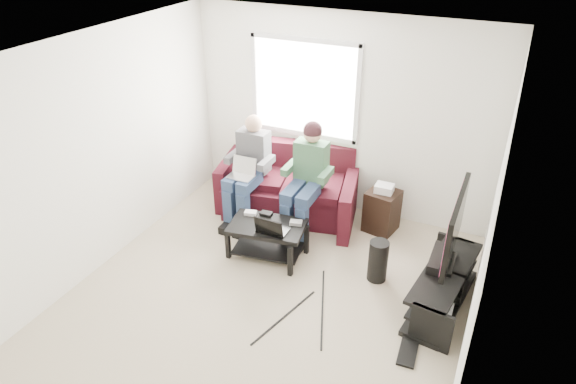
{
  "coord_description": "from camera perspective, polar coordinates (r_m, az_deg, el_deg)",
  "views": [
    {
      "loc": [
        1.96,
        -3.64,
        3.68
      ],
      "look_at": [
        0.02,
        0.6,
        1.04
      ],
      "focal_mm": 32.0,
      "sensor_mm": 36.0,
      "label": 1
    }
  ],
  "objects": [
    {
      "name": "console_black",
      "position": [
        5.54,
        16.82,
        -10.02
      ],
      "size": [
        0.38,
        0.3,
        0.07
      ],
      "primitive_type": "cube",
      "color": "black",
      "rests_on": "tv_stand"
    },
    {
      "name": "tv",
      "position": [
        5.3,
        18.04,
        -3.75
      ],
      "size": [
        0.12,
        1.1,
        0.81
      ],
      "color": "black",
      "rests_on": "tv_stand"
    },
    {
      "name": "console_grey",
      "position": [
        5.81,
        17.42,
        -7.94
      ],
      "size": [
        0.34,
        0.26,
        0.08
      ],
      "primitive_type": "cube",
      "color": "gray",
      "rests_on": "tv_stand"
    },
    {
      "name": "floor",
      "position": [
        5.54,
        -2.85,
        -12.19
      ],
      "size": [
        4.5,
        4.5,
        0.0
      ],
      "primitive_type": "plane",
      "color": "#B2A68A",
      "rests_on": "ground"
    },
    {
      "name": "ceiling",
      "position": [
        4.28,
        -3.73,
        14.82
      ],
      "size": [
        4.5,
        4.5,
        0.0
      ],
      "primitive_type": "plane",
      "rotation": [
        3.14,
        0.0,
        0.0
      ],
      "color": "white",
      "rests_on": "wall_back"
    },
    {
      "name": "subwoofer",
      "position": [
        5.77,
        9.96,
        -7.54
      ],
      "size": [
        0.21,
        0.21,
        0.49
      ],
      "primitive_type": "cylinder",
      "color": "black",
      "rests_on": "floor"
    },
    {
      "name": "person_right",
      "position": [
        6.25,
        2.1,
        2.21
      ],
      "size": [
        0.4,
        0.71,
        1.41
      ],
      "color": "#30496B",
      "rests_on": "sofa"
    },
    {
      "name": "soundbar",
      "position": [
        5.53,
        16.19,
        -7.05
      ],
      "size": [
        0.12,
        0.5,
        0.1
      ],
      "primitive_type": "cube",
      "color": "black",
      "rests_on": "tv_stand"
    },
    {
      "name": "keyboard_floor",
      "position": [
        5.19,
        13.3,
        -16.44
      ],
      "size": [
        0.2,
        0.5,
        0.03
      ],
      "primitive_type": "cube",
      "rotation": [
        0.0,
        0.0,
        0.07
      ],
      "color": "black",
      "rests_on": "floor"
    },
    {
      "name": "controller_b",
      "position": [
        6.11,
        -2.43,
        -2.44
      ],
      "size": [
        0.14,
        0.1,
        0.04
      ],
      "primitive_type": "cube",
      "rotation": [
        0.0,
        0.0,
        0.04
      ],
      "color": "black",
      "rests_on": "coffee_table"
    },
    {
      "name": "tv_stand",
      "position": [
        5.62,
        16.8,
        -10.29
      ],
      "size": [
        0.58,
        1.38,
        0.44
      ],
      "color": "black",
      "rests_on": "floor"
    },
    {
      "name": "person_left",
      "position": [
        6.57,
        -4.43,
        3.0
      ],
      "size": [
        0.4,
        0.71,
        1.37
      ],
      "color": "#30496B",
      "rests_on": "sofa"
    },
    {
      "name": "wall_back",
      "position": [
        6.65,
        5.83,
        8.38
      ],
      "size": [
        4.5,
        0.0,
        4.5
      ],
      "primitive_type": "plane",
      "rotation": [
        1.57,
        0.0,
        0.0
      ],
      "color": "white",
      "rests_on": "floor"
    },
    {
      "name": "sofa",
      "position": [
        6.88,
        -0.01,
        0.34
      ],
      "size": [
        2.08,
        1.21,
        0.89
      ],
      "color": "#421018",
      "rests_on": "floor"
    },
    {
      "name": "window",
      "position": [
        6.7,
        1.8,
        11.41
      ],
      "size": [
        1.48,
        0.04,
        1.28
      ],
      "color": "white",
      "rests_on": "wall_back"
    },
    {
      "name": "end_table",
      "position": [
        6.59,
        10.41,
        -1.96
      ],
      "size": [
        0.37,
        0.37,
        0.65
      ],
      "color": "black",
      "rests_on": "floor"
    },
    {
      "name": "controller_c",
      "position": [
        5.94,
        0.9,
        -3.43
      ],
      "size": [
        0.16,
        0.12,
        0.04
      ],
      "primitive_type": "cube",
      "rotation": [
        0.0,
        0.0,
        0.28
      ],
      "color": "gray",
      "rests_on": "coffee_table"
    },
    {
      "name": "coffee_table",
      "position": [
        6.01,
        -2.32,
        -4.56
      ],
      "size": [
        0.94,
        0.66,
        0.43
      ],
      "color": "black",
      "rests_on": "floor"
    },
    {
      "name": "laptop_black",
      "position": [
        5.77,
        -1.66,
        -3.32
      ],
      "size": [
        0.37,
        0.28,
        0.24
      ],
      "primitive_type": null,
      "rotation": [
        0.0,
        0.0,
        0.12
      ],
      "color": "black",
      "rests_on": "coffee_table"
    },
    {
      "name": "wall_left",
      "position": [
        5.88,
        -20.82,
        3.63
      ],
      "size": [
        0.0,
        4.5,
        4.5
      ],
      "primitive_type": "plane",
      "rotation": [
        1.57,
        0.0,
        1.57
      ],
      "color": "white",
      "rests_on": "floor"
    },
    {
      "name": "controller_a",
      "position": [
        6.13,
        -4.18,
        -2.33
      ],
      "size": [
        0.16,
        0.12,
        0.04
      ],
      "primitive_type": "cube",
      "rotation": [
        0.0,
        0.0,
        0.23
      ],
      "color": "silver",
      "rests_on": "coffee_table"
    },
    {
      "name": "wall_right",
      "position": [
        4.35,
        20.98,
        -5.92
      ],
      "size": [
        0.0,
        4.5,
        4.5
      ],
      "primitive_type": "plane",
      "rotation": [
        1.57,
        0.0,
        -1.57
      ],
      "color": "white",
      "rests_on": "floor"
    },
    {
      "name": "console_white",
      "position": [
        5.27,
        16.15,
        -12.33
      ],
      "size": [
        0.3,
        0.22,
        0.06
      ],
      "primitive_type": "cube",
      "color": "silver",
      "rests_on": "tv_stand"
    },
    {
      "name": "wall_front",
      "position": [
        3.38,
        -22.01,
        -17.99
      ],
      "size": [
        4.5,
        0.0,
        4.5
      ],
      "primitive_type": "plane",
      "rotation": [
        -1.57,
        0.0,
        0.0
      ],
      "color": "white",
      "rests_on": "floor"
    },
    {
      "name": "drink_cup",
      "position": [
        5.96,
        17.78,
        -4.31
      ],
      "size": [
        0.08,
        0.08,
        0.12
      ],
      "primitive_type": "cylinder",
      "color": "olive",
      "rests_on": "tv_stand"
    },
    {
      "name": "laptop_silver",
      "position": [
        6.43,
        -5.23,
        2.18
      ],
      "size": [
        0.39,
        0.35,
        0.24
      ],
      "primitive_type": null,
      "rotation": [
        0.0,
        0.0,
        0.54
      ],
      "color": "silver",
      "rests_on": "person_left"
    }
  ]
}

